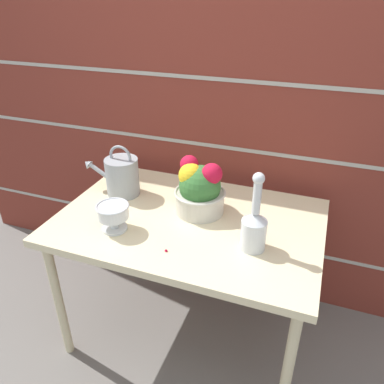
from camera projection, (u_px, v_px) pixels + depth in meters
name	position (u px, v px, depth m)	size (l,w,h in m)	color
ground_plane	(189.00, 329.00, 2.10)	(12.00, 12.00, 0.00)	slate
brick_wall	(223.00, 112.00, 1.99)	(3.60, 0.08, 2.20)	maroon
patio_table	(189.00, 230.00, 1.77)	(1.21, 0.81, 0.74)	beige
watering_can	(122.00, 176.00, 1.90)	(0.31, 0.17, 0.27)	#93999E
crystal_pedestal_bowl	(113.00, 214.00, 1.63)	(0.15, 0.15, 0.12)	silver
flower_planter	(199.00, 189.00, 1.74)	(0.24, 0.24, 0.27)	beige
glass_decanter	(254.00, 226.00, 1.50)	(0.11, 0.11, 0.35)	silver
fallen_petal	(167.00, 251.00, 1.52)	(0.01, 0.01, 0.01)	red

